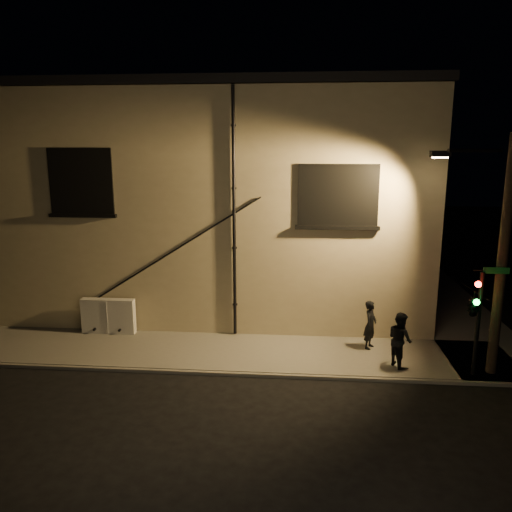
# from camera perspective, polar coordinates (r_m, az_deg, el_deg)

# --- Properties ---
(ground) EXTENTS (90.00, 90.00, 0.00)m
(ground) POSITION_cam_1_polar(r_m,az_deg,el_deg) (14.90, 3.22, -13.61)
(ground) COLOR black
(sidewalk) EXTENTS (21.00, 16.00, 0.12)m
(sidewalk) POSITION_cam_1_polar(r_m,az_deg,el_deg) (18.94, 7.38, -7.72)
(sidewalk) COLOR #5E5C55
(sidewalk) RESTS_ON ground
(building) EXTENTS (16.20, 12.23, 8.80)m
(building) POSITION_cam_1_polar(r_m,az_deg,el_deg) (22.74, -3.55, 6.95)
(building) COLOR tan
(building) RESTS_ON ground
(utility_cabinet) EXTENTS (1.87, 0.32, 1.23)m
(utility_cabinet) POSITION_cam_1_polar(r_m,az_deg,el_deg) (18.33, -16.51, -6.59)
(utility_cabinet) COLOR beige
(utility_cabinet) RESTS_ON sidewalk
(pedestrian_a) EXTENTS (0.59, 0.68, 1.58)m
(pedestrian_a) POSITION_cam_1_polar(r_m,az_deg,el_deg) (16.66, 12.93, -7.66)
(pedestrian_a) COLOR black
(pedestrian_a) RESTS_ON sidewalk
(pedestrian_b) EXTENTS (0.90, 0.99, 1.66)m
(pedestrian_b) POSITION_cam_1_polar(r_m,az_deg,el_deg) (15.56, 16.13, -9.14)
(pedestrian_b) COLOR black
(pedestrian_b) RESTS_ON sidewalk
(traffic_signal) EXTENTS (1.19, 1.86, 3.18)m
(traffic_signal) POSITION_cam_1_polar(r_m,az_deg,el_deg) (15.12, 23.63, -5.12)
(traffic_signal) COLOR black
(traffic_signal) RESTS_ON sidewalk
(streetlamp_pole) EXTENTS (2.02, 1.38, 6.90)m
(streetlamp_pole) POSITION_cam_1_polar(r_m,az_deg,el_deg) (15.38, 25.96, 0.48)
(streetlamp_pole) COLOR black
(streetlamp_pole) RESTS_ON ground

